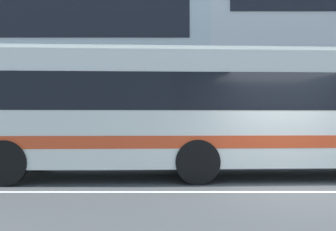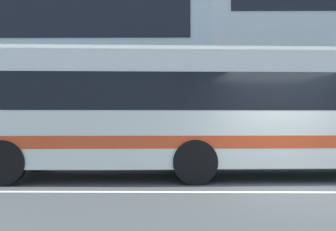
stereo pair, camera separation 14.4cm
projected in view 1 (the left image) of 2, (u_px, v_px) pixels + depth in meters
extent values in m
plane|color=#424545|center=(299.00, 192.00, 7.37)|extent=(160.00, 160.00, 0.00)
cube|color=silver|center=(299.00, 192.00, 7.37)|extent=(60.00, 0.16, 0.01)
cube|color=white|center=(219.00, 110.00, 9.45)|extent=(12.03, 3.04, 2.66)
cube|color=black|center=(219.00, 95.00, 9.45)|extent=(11.32, 3.03, 0.85)
cube|color=#E24922|center=(219.00, 139.00, 9.44)|extent=(11.79, 3.05, 0.28)
cube|color=silver|center=(219.00, 56.00, 9.46)|extent=(11.53, 2.62, 0.12)
cylinder|color=black|center=(186.00, 152.00, 10.53)|extent=(1.01, 0.33, 1.00)
cylinder|color=black|center=(196.00, 162.00, 8.26)|extent=(1.01, 0.33, 1.00)
cylinder|color=black|center=(36.00, 153.00, 10.32)|extent=(1.01, 0.33, 1.00)
cylinder|color=black|center=(4.00, 163.00, 8.04)|extent=(1.01, 0.33, 1.00)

